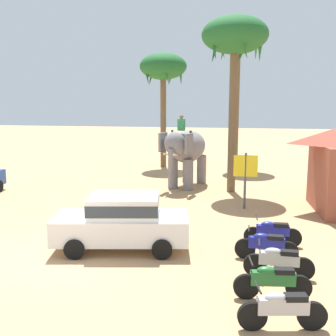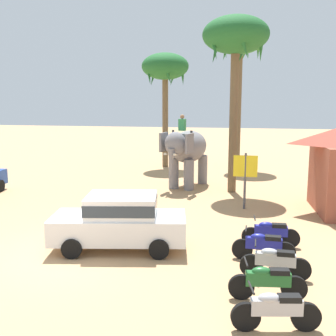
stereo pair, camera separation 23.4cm
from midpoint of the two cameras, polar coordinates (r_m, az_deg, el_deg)
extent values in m
plane|color=tan|center=(12.59, -13.76, -11.90)|extent=(120.00, 120.00, 0.00)
cube|color=white|center=(12.59, -7.20, -8.41)|extent=(4.35, 2.43, 0.76)
cube|color=white|center=(12.38, -6.81, -5.33)|extent=(2.35, 1.92, 0.64)
cube|color=#2D3842|center=(12.38, -6.81, -5.33)|extent=(2.38, 1.95, 0.35)
cylinder|color=black|center=(12.15, -13.75, -11.17)|extent=(0.62, 0.29, 0.60)
cylinder|color=black|center=(13.72, -12.05, -8.71)|extent=(0.62, 0.29, 0.60)
cylinder|color=black|center=(11.82, -1.45, -11.50)|extent=(0.62, 0.29, 0.60)
cylinder|color=black|center=(13.42, -1.25, -8.91)|extent=(0.62, 0.29, 0.60)
ellipsoid|color=slate|center=(21.48, 2.54, 3.09)|extent=(2.37, 3.41, 1.70)
cylinder|color=slate|center=(20.66, 2.58, -0.96)|extent=(0.52, 0.52, 1.60)
cylinder|color=slate|center=(21.03, 0.39, -0.77)|extent=(0.52, 0.52, 1.60)
cylinder|color=slate|center=(22.35, 4.51, -0.19)|extent=(0.52, 0.52, 1.60)
cylinder|color=slate|center=(22.69, 2.45, -0.02)|extent=(0.52, 0.52, 1.60)
ellipsoid|color=slate|center=(19.98, 0.65, 3.48)|extent=(1.33, 1.26, 1.20)
cube|color=slate|center=(19.77, 2.66, 3.55)|extent=(0.33, 0.80, 0.96)
cube|color=slate|center=(20.39, -1.05, 3.74)|extent=(0.33, 0.80, 0.96)
cone|color=slate|center=(19.71, 0.08, 0.46)|extent=(0.44, 0.44, 1.60)
cone|color=beige|center=(19.57, 0.83, 1.88)|extent=(0.27, 0.57, 0.21)
cone|color=beige|center=(19.80, -0.53, 1.97)|extent=(0.27, 0.57, 0.21)
cube|color=#338C4C|center=(20.61, 1.60, 6.17)|extent=(0.39, 0.32, 0.60)
sphere|color=#8E6647|center=(20.59, 1.60, 7.34)|extent=(0.22, 0.22, 0.22)
cylinder|color=#333338|center=(20.44, 2.92, 4.59)|extent=(0.12, 0.12, 0.55)
cylinder|color=#333338|center=(20.87, 0.29, 4.70)|extent=(0.12, 0.12, 0.55)
cylinder|color=black|center=(8.63, 11.12, -20.03)|extent=(0.61, 0.22, 0.60)
cylinder|color=black|center=(8.94, 19.13, -19.31)|extent=(0.61, 0.22, 0.60)
cube|color=#ADADB2|center=(8.66, 15.27, -18.43)|extent=(1.04, 0.40, 0.32)
ellipsoid|color=#ADADB2|center=(8.54, 14.31, -17.45)|extent=(0.48, 0.32, 0.20)
cube|color=black|center=(8.65, 16.99, -17.22)|extent=(0.47, 0.30, 0.12)
cylinder|color=black|center=(8.37, 11.89, -16.28)|extent=(0.15, 0.55, 0.04)
cylinder|color=black|center=(9.78, 10.38, -16.29)|extent=(0.61, 0.18, 0.60)
cylinder|color=black|center=(10.01, 17.49, -15.97)|extent=(0.61, 0.18, 0.60)
cube|color=#23662D|center=(9.79, 14.03, -14.99)|extent=(1.04, 0.34, 0.32)
ellipsoid|color=#23662D|center=(9.69, 13.18, -14.06)|extent=(0.47, 0.30, 0.20)
cube|color=black|center=(9.77, 15.56, -13.96)|extent=(0.47, 0.28, 0.12)
cylinder|color=black|center=(9.55, 11.05, -12.91)|extent=(0.12, 0.55, 0.04)
cylinder|color=black|center=(10.98, 11.67, -13.37)|extent=(0.60, 0.11, 0.60)
cylinder|color=black|center=(11.05, 18.08, -13.51)|extent=(0.60, 0.11, 0.60)
cube|color=#ADADB2|center=(10.92, 14.93, -12.40)|extent=(1.02, 0.22, 0.32)
ellipsoid|color=#ADADB2|center=(10.85, 14.17, -11.49)|extent=(0.45, 0.25, 0.20)
cube|color=black|center=(10.87, 16.31, -11.54)|extent=(0.44, 0.23, 0.12)
cylinder|color=black|center=(10.76, 12.27, -10.34)|extent=(0.05, 0.55, 0.04)
cylinder|color=black|center=(12.04, 10.36, -11.24)|extent=(0.60, 0.11, 0.60)
cylinder|color=black|center=(12.08, 16.17, -11.40)|extent=(0.60, 0.11, 0.60)
cube|color=navy|center=(11.97, 13.31, -10.35)|extent=(1.02, 0.22, 0.32)
ellipsoid|color=navy|center=(11.91, 12.62, -9.52)|extent=(0.44, 0.25, 0.20)
cube|color=black|center=(11.93, 14.56, -9.57)|extent=(0.44, 0.23, 0.12)
cylinder|color=black|center=(11.84, 10.89, -8.45)|extent=(0.05, 0.55, 0.04)
cylinder|color=black|center=(13.15, 11.53, -9.49)|extent=(0.60, 0.13, 0.60)
cylinder|color=black|center=(13.28, 16.78, -9.52)|extent=(0.60, 0.13, 0.60)
cube|color=navy|center=(13.13, 14.21, -8.61)|extent=(1.03, 0.25, 0.32)
ellipsoid|color=navy|center=(13.06, 13.58, -7.85)|extent=(0.45, 0.26, 0.20)
cube|color=black|center=(13.11, 15.34, -7.87)|extent=(0.45, 0.24, 0.12)
cylinder|color=black|center=(12.97, 12.02, -6.91)|extent=(0.07, 0.55, 0.04)
cylinder|color=brown|center=(28.00, 9.44, 8.60)|extent=(0.42, 0.42, 8.36)
ellipsoid|color=#337A38|center=(28.29, 9.69, 17.50)|extent=(3.20, 3.20, 1.80)
cone|color=#337A38|center=(28.21, 12.20, 16.42)|extent=(0.40, 0.92, 1.64)
cone|color=#337A38|center=(29.34, 10.47, 16.19)|extent=(0.91, 0.57, 1.67)
cone|color=#337A38|center=(28.96, 7.69, 16.36)|extent=(0.73, 0.83, 1.69)
cone|color=#337A38|center=(27.56, 7.51, 16.72)|extent=(0.73, 0.83, 1.69)
cone|color=#337A38|center=(27.08, 10.42, 16.78)|extent=(0.91, 0.57, 1.67)
cylinder|color=brown|center=(20.17, 8.89, 7.11)|extent=(0.41, 0.41, 7.49)
ellipsoid|color=#1E5B28|center=(20.40, 9.18, 18.25)|extent=(3.20, 3.20, 1.80)
cone|color=#1E5B28|center=(20.32, 12.68, 16.75)|extent=(0.40, 0.92, 1.64)
cone|color=#1E5B28|center=(21.45, 10.28, 16.43)|extent=(0.91, 0.57, 1.67)
cone|color=#1E5B28|center=(21.08, 6.46, 16.64)|extent=(0.73, 0.83, 1.69)
cone|color=#1E5B28|center=(19.69, 6.12, 17.17)|extent=(0.73, 0.83, 1.69)
cone|color=#1E5B28|center=(19.19, 10.19, 17.28)|extent=(0.91, 0.57, 1.67)
cylinder|color=brown|center=(27.87, -0.92, 7.01)|extent=(0.40, 0.40, 6.70)
ellipsoid|color=#1E5B28|center=(27.94, -0.94, 14.30)|extent=(3.20, 3.20, 1.80)
cone|color=#1E5B28|center=(27.69, 1.56, 13.31)|extent=(0.40, 0.92, 1.64)
cone|color=#1E5B28|center=(28.95, 0.28, 13.14)|extent=(0.91, 0.57, 1.67)
cone|color=#1E5B28|center=(28.81, -2.58, 13.15)|extent=(0.73, 0.83, 1.69)
cone|color=#1E5B28|center=(27.44, -3.29, 13.33)|extent=(0.73, 0.83, 1.69)
cone|color=#1E5B28|center=(26.72, -0.65, 13.45)|extent=(0.91, 0.57, 1.67)
cylinder|color=#4C4C51|center=(17.23, 10.55, -1.85)|extent=(0.10, 0.10, 2.40)
cube|color=yellow|center=(17.12, 10.62, 0.29)|extent=(1.00, 0.08, 0.90)
camera|label=1|loc=(0.12, -90.38, -0.06)|focal=42.74mm
camera|label=2|loc=(0.12, 89.62, 0.06)|focal=42.74mm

